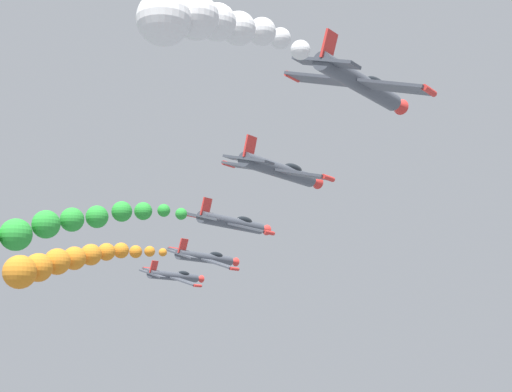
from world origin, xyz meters
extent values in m
cylinder|color=#474C56|center=(-29.46, 22.96, 57.04)|extent=(1.37, 9.00, 1.37)
cone|color=red|center=(-29.46, 28.06, 57.04)|extent=(1.30, 1.20, 1.30)
cube|color=#474C56|center=(-29.49, 22.56, 56.94)|extent=(8.87, 1.90, 2.79)
cylinder|color=red|center=(-33.89, 22.56, 58.25)|extent=(0.45, 1.40, 0.45)
cylinder|color=red|center=(-25.08, 22.56, 55.63)|extent=(0.45, 1.40, 0.45)
cube|color=#474C56|center=(-29.44, 18.96, 57.09)|extent=(3.69, 1.20, 1.25)
cube|color=red|center=(-29.18, 18.86, 57.96)|extent=(0.59, 1.10, 1.57)
ellipsoid|color=black|center=(-29.32, 24.76, 57.51)|extent=(0.97, 2.20, 0.90)
cylinder|color=#474C56|center=(-16.64, 13.70, 57.92)|extent=(1.38, 9.00, 1.38)
cone|color=red|center=(-16.64, 18.80, 57.92)|extent=(1.31, 1.20, 1.31)
cube|color=#474C56|center=(-16.67, 13.30, 57.82)|extent=(8.83, 1.90, 2.92)
cylinder|color=red|center=(-21.06, 13.30, 59.19)|extent=(0.45, 1.40, 0.45)
cylinder|color=red|center=(-12.28, 13.30, 56.45)|extent=(0.45, 1.40, 0.45)
cube|color=#474C56|center=(-16.63, 9.70, 57.96)|extent=(3.68, 1.20, 1.31)
cube|color=red|center=(-16.35, 9.60, 58.84)|extent=(0.61, 1.10, 1.57)
ellipsoid|color=black|center=(-16.49, 15.50, 58.39)|extent=(0.97, 2.20, 0.91)
sphere|color=orange|center=(-16.57, 6.68, 57.90)|extent=(0.86, 0.86, 0.86)
sphere|color=orange|center=(-16.53, 4.67, 57.81)|extent=(1.10, 1.10, 1.10)
sphere|color=orange|center=(-16.51, 2.65, 57.60)|extent=(1.28, 1.28, 1.28)
sphere|color=orange|center=(-16.50, 0.64, 57.54)|extent=(1.54, 1.54, 1.54)
sphere|color=orange|center=(-16.38, -1.38, 57.20)|extent=(1.68, 1.68, 1.68)
sphere|color=orange|center=(-16.29, -3.39, 56.76)|extent=(2.00, 2.00, 2.00)
sphere|color=orange|center=(-16.21, -5.41, 56.25)|extent=(2.12, 2.12, 2.12)
sphere|color=orange|center=(-16.10, -7.42, 55.79)|extent=(2.34, 2.34, 2.34)
sphere|color=orange|center=(-16.06, -9.44, 55.12)|extent=(2.47, 2.47, 2.47)
sphere|color=orange|center=(-15.89, -11.45, 54.60)|extent=(2.83, 2.83, 2.83)
cylinder|color=#474C56|center=(-5.41, 3.78, 59.65)|extent=(1.35, 9.00, 1.35)
cone|color=red|center=(-5.41, 8.88, 59.65)|extent=(1.28, 1.20, 1.28)
cube|color=#474C56|center=(-5.43, 3.38, 59.55)|extent=(8.93, 1.90, 2.55)
cylinder|color=red|center=(-9.87, 3.38, 60.74)|extent=(0.44, 1.40, 0.44)
cylinder|color=red|center=(-0.99, 3.38, 58.36)|extent=(0.44, 1.40, 0.44)
cube|color=#474C56|center=(-5.39, -0.22, 59.69)|extent=(3.72, 1.20, 1.16)
cube|color=red|center=(-5.16, -0.32, 60.58)|extent=(0.55, 1.10, 1.58)
ellipsoid|color=black|center=(-5.28, 5.58, 60.12)|extent=(0.95, 2.20, 0.88)
sphere|color=green|center=(-5.42, -3.32, 59.57)|extent=(1.01, 1.01, 1.01)
sphere|color=green|center=(-5.50, -5.42, 59.58)|extent=(1.07, 1.07, 1.07)
sphere|color=green|center=(-5.81, -7.52, 59.27)|extent=(1.45, 1.45, 1.45)
sphere|color=green|center=(-6.08, -9.62, 58.98)|extent=(1.62, 1.62, 1.62)
sphere|color=green|center=(-6.59, -11.72, 58.34)|extent=(1.74, 1.74, 1.74)
sphere|color=green|center=(-6.98, -13.83, 57.89)|extent=(1.81, 1.81, 1.81)
sphere|color=green|center=(-7.31, -15.93, 57.31)|extent=(2.06, 2.06, 2.06)
sphere|color=green|center=(-7.89, -18.03, 56.37)|extent=(2.29, 2.29, 2.29)
cylinder|color=#474C56|center=(5.55, -4.80, 61.66)|extent=(1.33, 9.00, 1.33)
cone|color=red|center=(5.55, 0.30, 61.66)|extent=(1.26, 1.20, 1.26)
cube|color=#474C56|center=(5.52, -5.20, 61.57)|extent=(8.98, 1.90, 2.37)
cylinder|color=red|center=(1.06, -5.20, 62.66)|extent=(0.44, 1.40, 0.44)
cylinder|color=red|center=(9.99, -5.20, 60.47)|extent=(0.44, 1.40, 0.44)
cube|color=#474C56|center=(5.56, -8.80, 61.71)|extent=(3.73, 1.20, 1.08)
cube|color=red|center=(5.78, -8.90, 62.60)|extent=(0.52, 1.10, 1.59)
ellipsoid|color=black|center=(5.67, -3.00, 62.14)|extent=(0.94, 2.20, 0.87)
cylinder|color=#474C56|center=(16.71, -13.01, 63.98)|extent=(1.37, 9.00, 1.37)
cone|color=red|center=(16.71, -7.91, 63.98)|extent=(1.30, 1.20, 1.30)
cube|color=#474C56|center=(16.68, -13.41, 63.88)|extent=(8.87, 1.90, 2.79)
cylinder|color=red|center=(12.27, -13.41, 65.19)|extent=(0.45, 1.40, 0.45)
cylinder|color=red|center=(21.09, -13.41, 62.57)|extent=(0.45, 1.40, 0.45)
cube|color=#474C56|center=(16.73, -17.01, 64.03)|extent=(3.69, 1.20, 1.25)
cube|color=red|center=(16.99, -17.11, 64.90)|extent=(0.59, 1.10, 1.57)
ellipsoid|color=black|center=(16.85, -11.21, 64.45)|extent=(0.97, 2.20, 0.90)
sphere|color=white|center=(16.76, -19.68, 63.87)|extent=(1.03, 1.03, 1.03)
sphere|color=white|center=(16.63, -21.36, 63.97)|extent=(1.07, 1.07, 1.07)
sphere|color=white|center=(16.67, -23.03, 63.75)|extent=(1.36, 1.36, 1.36)
sphere|color=white|center=(16.53, -24.71, 63.35)|extent=(1.59, 1.59, 1.59)
sphere|color=white|center=(16.58, -26.38, 63.05)|extent=(1.70, 1.70, 1.70)
sphere|color=white|center=(16.78, -28.06, 62.63)|extent=(1.96, 1.96, 1.96)
sphere|color=white|center=(16.48, -29.73, 62.03)|extent=(2.24, 2.24, 2.24)
camera|label=1|loc=(36.01, -50.82, 49.39)|focal=52.61mm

